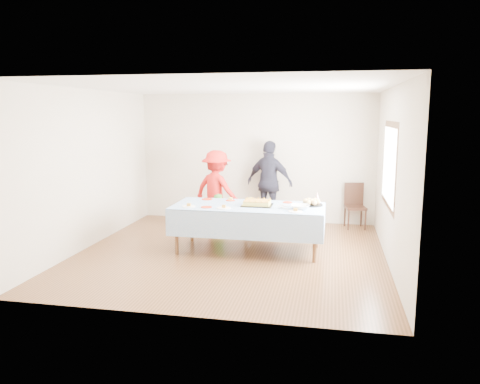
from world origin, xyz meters
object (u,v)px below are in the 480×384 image
(party_table, at_px, (248,209))
(birthday_cake, at_px, (257,203))
(dining_chair, at_px, (355,203))
(adult_left, at_px, (217,190))

(party_table, relative_size, birthday_cake, 5.00)
(dining_chair, bearing_deg, party_table, -142.43)
(adult_left, bearing_deg, dining_chair, -145.07)
(party_table, distance_m, birthday_cake, 0.17)
(party_table, relative_size, adult_left, 1.59)
(dining_chair, xyz_separation_m, adult_left, (-2.72, -0.64, 0.28))
(adult_left, bearing_deg, party_table, 144.15)
(birthday_cake, distance_m, dining_chair, 2.66)
(dining_chair, bearing_deg, birthday_cake, -140.25)
(birthday_cake, height_order, adult_left, adult_left)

